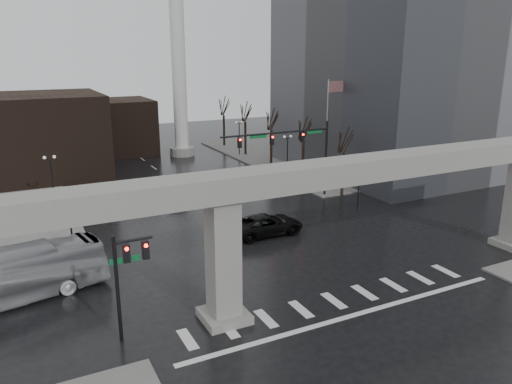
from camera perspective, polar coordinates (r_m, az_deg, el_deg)
ground at (r=32.93m, az=7.85°, el=-11.46°), size 160.00×160.00×0.00m
sidewalk_ne at (r=75.20m, az=8.74°, el=4.24°), size 28.00×36.00×0.15m
elevated_guideway at (r=31.13m, az=10.25°, el=0.42°), size 48.00×2.60×8.70m
building_far_left at (r=66.69m, az=-24.03°, el=5.87°), size 16.00×14.00×10.00m
building_far_mid at (r=78.11m, az=-15.57°, el=7.20°), size 10.00×10.00×8.00m
smokestack at (r=73.56m, az=-8.85°, el=14.41°), size 3.60×3.60×30.00m
signal_mast_arm at (r=50.79m, az=4.50°, el=5.40°), size 12.12×0.43×8.00m
signal_left_pole at (r=27.14m, az=-14.57°, el=-8.52°), size 2.30×0.30×6.00m
flagpole_assembly at (r=56.58m, az=8.37°, el=8.10°), size 2.06×0.12×12.00m
lamp_right_0 at (r=49.97m, az=11.73°, el=2.17°), size 1.22×0.32×5.11m
lamp_right_1 at (r=61.26m, az=3.61°, el=4.99°), size 1.22×0.32×5.11m
lamp_right_2 at (r=73.49m, az=-1.93°, el=6.84°), size 1.22×0.32×5.11m
lamp_left_0 at (r=39.74m, az=-20.56°, el=-2.08°), size 1.22×0.32×5.11m
lamp_left_1 at (r=53.25m, az=-22.38°, el=2.14°), size 1.22×0.32×5.11m
lamp_left_2 at (r=66.96m, az=-23.46°, el=4.64°), size 1.22×0.32×5.11m
tree_right_0 at (r=53.83m, az=9.92°, el=2.50°), size 1.09×1.58×7.50m
tree_right_1 at (r=60.25m, az=5.41°, el=4.16°), size 1.09×1.61×7.67m
tree_right_2 at (r=67.01m, az=1.77°, el=5.47°), size 1.10×1.63×7.85m
tree_right_3 at (r=74.02m, az=-1.21°, el=6.52°), size 1.11×1.66×8.02m
tree_right_4 at (r=81.21m, az=-3.67°, el=7.38°), size 1.12×1.69×8.19m
pickup_truck at (r=42.17m, az=1.23°, el=-3.73°), size 6.36×2.99×1.76m
city_bus at (r=34.48m, az=-26.45°, el=-8.76°), size 12.07×4.87×3.28m
far_car at (r=52.23m, az=-9.35°, el=-0.16°), size 2.25×4.72×1.56m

